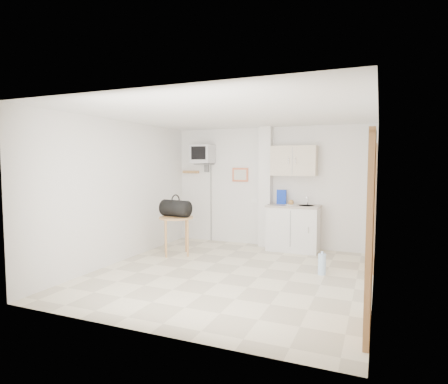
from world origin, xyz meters
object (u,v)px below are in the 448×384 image
at_px(crt_television, 203,155).
at_px(duffel_bag, 176,208).
at_px(water_bottle, 322,264).
at_px(round_table, 176,222).

xyz_separation_m(crt_television, duffel_bag, (-0.01, -1.20, -1.05)).
relative_size(duffel_bag, water_bottle, 1.67).
relative_size(crt_television, round_table, 2.95).
bearing_deg(water_bottle, round_table, 174.75).
bearing_deg(crt_television, duffel_bag, -90.25).
xyz_separation_m(round_table, water_bottle, (2.77, -0.25, -0.47)).
distance_m(duffel_bag, water_bottle, 2.91).
bearing_deg(duffel_bag, crt_television, 99.78).
xyz_separation_m(crt_television, water_bottle, (2.80, -1.49, -1.77)).
relative_size(crt_television, water_bottle, 5.79).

